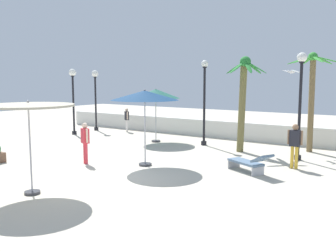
# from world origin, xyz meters

# --- Properties ---
(ground_plane) EXTENTS (56.00, 56.00, 0.00)m
(ground_plane) POSITION_xyz_m (0.00, 0.00, 0.00)
(ground_plane) COLOR beige
(boundary_wall) EXTENTS (25.20, 0.30, 0.98)m
(boundary_wall) POSITION_xyz_m (0.00, 9.76, 0.49)
(boundary_wall) COLOR silver
(boundary_wall) RESTS_ON ground_plane
(patio_umbrella_0) EXTENTS (2.57, 2.57, 2.73)m
(patio_umbrella_0) POSITION_xyz_m (-0.56, -2.77, 2.46)
(patio_umbrella_0) COLOR #333338
(patio_umbrella_0) RESTS_ON ground_plane
(patio_umbrella_1) EXTENTS (2.57, 2.57, 2.87)m
(patio_umbrella_1) POSITION_xyz_m (-3.00, 6.63, 2.57)
(patio_umbrella_1) COLOR #333338
(patio_umbrella_1) RESTS_ON ground_plane
(patio_umbrella_2) EXTENTS (2.61, 2.61, 2.96)m
(patio_umbrella_2) POSITION_xyz_m (-0.06, 1.95, 2.70)
(patio_umbrella_2) COLOR #333338
(patio_umbrella_2) RESTS_ON ground_plane
(palm_tree_0) EXTENTS (2.42, 2.17, 4.55)m
(palm_tree_0) POSITION_xyz_m (4.48, 8.45, 2.91)
(palm_tree_0) COLOR brown
(palm_tree_0) RESTS_ON ground_plane
(palm_tree_1) EXTENTS (1.99, 1.90, 4.36)m
(palm_tree_1) POSITION_xyz_m (1.92, 6.66, 2.71)
(palm_tree_1) COLOR brown
(palm_tree_1) RESTS_ON ground_plane
(lamp_post_0) EXTENTS (0.40, 0.40, 4.41)m
(lamp_post_0) POSITION_xyz_m (4.54, 6.34, 2.83)
(lamp_post_0) COLOR black
(lamp_post_0) RESTS_ON ground_plane
(lamp_post_1) EXTENTS (0.43, 0.43, 3.97)m
(lamp_post_1) POSITION_xyz_m (-8.74, 6.00, 2.69)
(lamp_post_1) COLOR black
(lamp_post_1) RESTS_ON ground_plane
(lamp_post_2) EXTENTS (0.35, 0.35, 4.28)m
(lamp_post_2) POSITION_xyz_m (-0.40, 7.22, 2.53)
(lamp_post_2) COLOR black
(lamp_post_2) RESTS_ON ground_plane
(lamp_post_3) EXTENTS (0.44, 0.44, 3.93)m
(lamp_post_3) POSITION_xyz_m (-8.97, 8.08, 2.68)
(lamp_post_3) COLOR black
(lamp_post_3) RESTS_ON ground_plane
(lounge_chair_1) EXTENTS (1.90, 1.31, 0.82)m
(lounge_chair_1) POSITION_xyz_m (3.73, 3.14, 0.40)
(lounge_chair_1) COLOR #B7B7BC
(lounge_chair_1) RESTS_ON ground_plane
(guest_0) EXTENTS (0.52, 0.37, 1.64)m
(guest_0) POSITION_xyz_m (-2.20, 0.85, 0.99)
(guest_0) COLOR #D8333F
(guest_0) RESTS_ON ground_plane
(guest_1) EXTENTS (0.56, 0.26, 1.68)m
(guest_1) POSITION_xyz_m (4.84, 4.72, 1.02)
(guest_1) COLOR gold
(guest_1) RESTS_ON ground_plane
(guest_2) EXTENTS (0.45, 0.41, 1.52)m
(guest_2) POSITION_xyz_m (-6.82, 8.67, 0.91)
(guest_2) COLOR silver
(guest_2) RESTS_ON ground_plane
(seagull_1) EXTENTS (1.01, 0.88, 0.15)m
(seagull_1) POSITION_xyz_m (3.72, 7.77, 3.67)
(seagull_1) COLOR white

